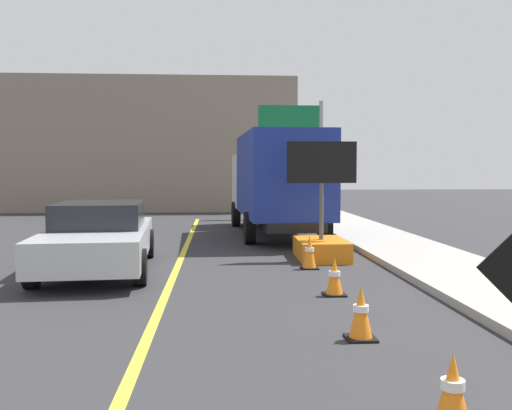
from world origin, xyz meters
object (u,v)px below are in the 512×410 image
box_truck (276,180)px  arrow_board_trailer (321,238)px  highway_guide_sign (303,138)px  traffic_cone_curbside (309,252)px  pickup_car (99,236)px  traffic_cone_near_sign (453,390)px  traffic_cone_mid_lane (361,313)px  traffic_cone_far_lane (334,277)px

box_truck → arrow_board_trailer: bearing=-83.8°
box_truck → highway_guide_sign: bearing=74.4°
highway_guide_sign → traffic_cone_curbside: size_ratio=7.08×
box_truck → pickup_car: (-4.25, -6.20, -1.03)m
box_truck → traffic_cone_near_sign: (0.03, -13.67, -1.43)m
arrow_board_trailer → highway_guide_sign: size_ratio=0.54×
pickup_car → traffic_cone_curbside: 4.33m
arrow_board_trailer → traffic_cone_near_sign: size_ratio=4.48×
traffic_cone_near_sign → arrow_board_trailer: bearing=86.6°
box_truck → traffic_cone_curbside: size_ratio=11.29×
arrow_board_trailer → box_truck: 5.17m
arrow_board_trailer → pickup_car: 4.95m
box_truck → traffic_cone_near_sign: 13.75m
arrow_board_trailer → pickup_car: (-4.79, -1.21, 0.22)m
box_truck → traffic_cone_mid_lane: 11.38m
box_truck → traffic_cone_curbside: (0.06, -6.31, -1.38)m
traffic_cone_mid_lane → traffic_cone_near_sign: bearing=-86.6°
traffic_cone_near_sign → traffic_cone_curbside: traffic_cone_curbside is taller
highway_guide_sign → traffic_cone_far_lane: highway_guide_sign is taller
traffic_cone_near_sign → traffic_cone_curbside: size_ratio=0.85×
traffic_cone_curbside → traffic_cone_near_sign: bearing=-90.2°
traffic_cone_near_sign → box_truck: bearing=90.1°
pickup_car → traffic_cone_far_lane: pickup_car is taller
pickup_car → traffic_cone_far_lane: size_ratio=8.23×
arrow_board_trailer → traffic_cone_curbside: bearing=-110.0°
traffic_cone_mid_lane → traffic_cone_curbside: 4.98m
box_truck → pickup_car: bearing=-124.5°
highway_guide_sign → traffic_cone_curbside: (-1.74, -12.74, -3.08)m
highway_guide_sign → traffic_cone_far_lane: (-1.73, -15.28, -3.12)m
pickup_car → arrow_board_trailer: bearing=14.1°
traffic_cone_far_lane → traffic_cone_curbside: bearing=90.1°
box_truck → traffic_cone_far_lane: bearing=-89.6°
pickup_car → traffic_cone_far_lane: (4.32, -2.65, -0.39)m
pickup_car → traffic_cone_mid_lane: size_ratio=7.75×
highway_guide_sign → traffic_cone_curbside: highway_guide_sign is taller
arrow_board_trailer → traffic_cone_far_lane: 3.89m
arrow_board_trailer → traffic_cone_far_lane: arrow_board_trailer is taller
box_truck → traffic_cone_far_lane: size_ratio=12.71×
arrow_board_trailer → box_truck: bearing=96.2°
pickup_car → traffic_cone_curbside: bearing=-1.5°
traffic_cone_far_lane → traffic_cone_near_sign: bearing=-90.4°
traffic_cone_far_lane → pickup_car: bearing=148.5°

